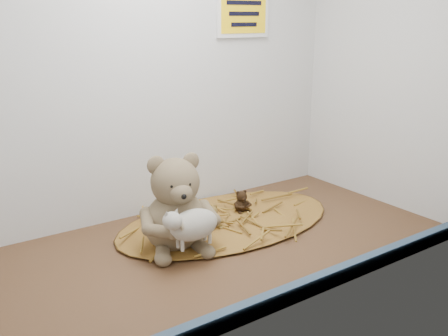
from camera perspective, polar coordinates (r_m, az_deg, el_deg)
alcove_shell at (r=119.03cm, az=-3.77°, el=12.46°), size 120.40×60.20×90.40cm
front_rail at (r=102.67cm, az=7.94°, el=-13.92°), size 119.28×2.20×3.60cm
straw_bed at (r=137.58cm, az=0.36°, el=-5.99°), size 64.40×37.39×1.25cm
main_teddy at (r=119.80cm, az=-5.60°, el=-3.90°), size 23.33×24.09×23.53cm
toy_lamb at (r=114.08cm, az=-3.48°, el=-6.50°), size 15.77×9.62×10.19cm
mini_teddy_tan at (r=130.81cm, az=-1.42°, el=-5.45°), size 5.30×5.57×6.31cm
mini_teddy_brown at (r=141.66cm, az=2.00°, el=-3.68°), size 5.80×6.03×6.27cm
wall_sign at (r=152.34cm, az=2.18°, el=17.21°), size 16.00×1.20×11.00cm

